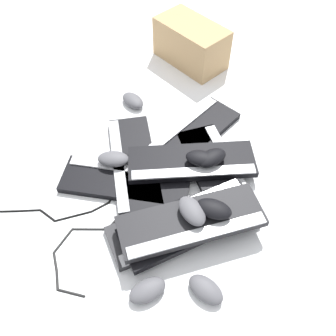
{
  "coord_description": "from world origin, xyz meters",
  "views": [
    {
      "loc": [
        0.11,
        -0.74,
        1.06
      ],
      "look_at": [
        0.03,
        0.05,
        0.04
      ],
      "focal_mm": 40.0,
      "sensor_mm": 36.0,
      "label": 1
    }
  ],
  "objects_px": {
    "keyboard_5": "(190,222)",
    "keyboard_4": "(178,225)",
    "keyboard_1": "(190,136)",
    "mouse_5": "(206,290)",
    "mouse_7": "(212,158)",
    "keyboard_3": "(125,182)",
    "mouse_3": "(133,101)",
    "cardboard_box": "(191,43)",
    "mouse_0": "(113,159)",
    "mouse_1": "(214,209)",
    "keyboard_6": "(192,162)",
    "keyboard_2": "(133,163)",
    "keyboard_0": "(217,174)",
    "keyboard_7": "(191,222)",
    "mouse_4": "(202,158)",
    "mouse_2": "(192,211)",
    "mouse_6": "(147,290)"
  },
  "relations": [
    {
      "from": "keyboard_4",
      "to": "keyboard_6",
      "type": "relative_size",
      "value": 1.0
    },
    {
      "from": "mouse_7",
      "to": "keyboard_1",
      "type": "bearing_deg",
      "value": -100.61
    },
    {
      "from": "mouse_3",
      "to": "mouse_6",
      "type": "distance_m",
      "value": 0.79
    },
    {
      "from": "cardboard_box",
      "to": "keyboard_3",
      "type": "bearing_deg",
      "value": -103.87
    },
    {
      "from": "keyboard_1",
      "to": "mouse_5",
      "type": "relative_size",
      "value": 4.02
    },
    {
      "from": "keyboard_5",
      "to": "cardboard_box",
      "type": "distance_m",
      "value": 0.88
    },
    {
      "from": "mouse_7",
      "to": "cardboard_box",
      "type": "relative_size",
      "value": 0.35
    },
    {
      "from": "keyboard_3",
      "to": "mouse_3",
      "type": "xyz_separation_m",
      "value": [
        -0.04,
        0.41,
        0.01
      ]
    },
    {
      "from": "mouse_1",
      "to": "mouse_5",
      "type": "xyz_separation_m",
      "value": [
        -0.01,
        -0.21,
        -0.09
      ]
    },
    {
      "from": "mouse_3",
      "to": "mouse_4",
      "type": "relative_size",
      "value": 1.0
    },
    {
      "from": "keyboard_2",
      "to": "mouse_1",
      "type": "xyz_separation_m",
      "value": [
        0.28,
        -0.23,
        0.1
      ]
    },
    {
      "from": "keyboard_5",
      "to": "keyboard_2",
      "type": "bearing_deg",
      "value": 132.26
    },
    {
      "from": "mouse_3",
      "to": "keyboard_6",
      "type": "bearing_deg",
      "value": 173.56
    },
    {
      "from": "keyboard_5",
      "to": "keyboard_7",
      "type": "bearing_deg",
      "value": -75.53
    },
    {
      "from": "keyboard_5",
      "to": "keyboard_7",
      "type": "xyz_separation_m",
      "value": [
        0.0,
        -0.02,
        0.03
      ]
    },
    {
      "from": "keyboard_6",
      "to": "mouse_4",
      "type": "bearing_deg",
      "value": -14.61
    },
    {
      "from": "keyboard_6",
      "to": "cardboard_box",
      "type": "xyz_separation_m",
      "value": [
        -0.04,
        0.64,
        0.05
      ]
    },
    {
      "from": "keyboard_6",
      "to": "mouse_5",
      "type": "distance_m",
      "value": 0.44
    },
    {
      "from": "keyboard_6",
      "to": "mouse_3",
      "type": "height_order",
      "value": "keyboard_6"
    },
    {
      "from": "mouse_3",
      "to": "mouse_4",
      "type": "distance_m",
      "value": 0.45
    },
    {
      "from": "mouse_0",
      "to": "keyboard_5",
      "type": "bearing_deg",
      "value": 139.99
    },
    {
      "from": "keyboard_6",
      "to": "keyboard_2",
      "type": "bearing_deg",
      "value": 179.84
    },
    {
      "from": "keyboard_4",
      "to": "mouse_5",
      "type": "xyz_separation_m",
      "value": [
        0.1,
        -0.2,
        0.01
      ]
    },
    {
      "from": "mouse_7",
      "to": "keyboard_5",
      "type": "bearing_deg",
      "value": 37.83
    },
    {
      "from": "mouse_3",
      "to": "keyboard_3",
      "type": "bearing_deg",
      "value": 139.9
    },
    {
      "from": "keyboard_0",
      "to": "keyboard_7",
      "type": "bearing_deg",
      "value": -108.3
    },
    {
      "from": "keyboard_3",
      "to": "keyboard_7",
      "type": "bearing_deg",
      "value": -35.67
    },
    {
      "from": "keyboard_1",
      "to": "keyboard_2",
      "type": "relative_size",
      "value": 0.95
    },
    {
      "from": "mouse_0",
      "to": "mouse_5",
      "type": "xyz_separation_m",
      "value": [
        0.34,
        -0.42,
        -0.03
      ]
    },
    {
      "from": "keyboard_1",
      "to": "mouse_1",
      "type": "relative_size",
      "value": 4.02
    },
    {
      "from": "mouse_3",
      "to": "mouse_4",
      "type": "xyz_separation_m",
      "value": [
        0.29,
        -0.33,
        0.06
      ]
    },
    {
      "from": "keyboard_5",
      "to": "keyboard_6",
      "type": "height_order",
      "value": "same"
    },
    {
      "from": "mouse_3",
      "to": "keyboard_4",
      "type": "bearing_deg",
      "value": 157.25
    },
    {
      "from": "keyboard_1",
      "to": "keyboard_6",
      "type": "bearing_deg",
      "value": -84.08
    },
    {
      "from": "mouse_6",
      "to": "mouse_7",
      "type": "distance_m",
      "value": 0.48
    },
    {
      "from": "keyboard_4",
      "to": "cardboard_box",
      "type": "relative_size",
      "value": 1.44
    },
    {
      "from": "keyboard_5",
      "to": "keyboard_7",
      "type": "height_order",
      "value": "keyboard_7"
    },
    {
      "from": "mouse_1",
      "to": "mouse_5",
      "type": "distance_m",
      "value": 0.23
    },
    {
      "from": "mouse_4",
      "to": "keyboard_7",
      "type": "bearing_deg",
      "value": 93.34
    },
    {
      "from": "keyboard_5",
      "to": "keyboard_6",
      "type": "xyz_separation_m",
      "value": [
        -0.01,
        0.24,
        0.0
      ]
    },
    {
      "from": "keyboard_1",
      "to": "mouse_2",
      "type": "distance_m",
      "value": 0.4
    },
    {
      "from": "keyboard_0",
      "to": "keyboard_3",
      "type": "relative_size",
      "value": 1.03
    },
    {
      "from": "keyboard_3",
      "to": "mouse_7",
      "type": "distance_m",
      "value": 0.31
    },
    {
      "from": "keyboard_0",
      "to": "mouse_2",
      "type": "relative_size",
      "value": 4.21
    },
    {
      "from": "keyboard_3",
      "to": "keyboard_7",
      "type": "xyz_separation_m",
      "value": [
        0.24,
        -0.17,
        0.06
      ]
    },
    {
      "from": "mouse_0",
      "to": "mouse_6",
      "type": "bearing_deg",
      "value": 110.16
    },
    {
      "from": "keyboard_0",
      "to": "mouse_1",
      "type": "relative_size",
      "value": 4.21
    },
    {
      "from": "keyboard_5",
      "to": "keyboard_4",
      "type": "bearing_deg",
      "value": 173.08
    },
    {
      "from": "mouse_2",
      "to": "keyboard_5",
      "type": "bearing_deg",
      "value": -126.06
    },
    {
      "from": "cardboard_box",
      "to": "mouse_6",
      "type": "bearing_deg",
      "value": -92.74
    }
  ]
}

